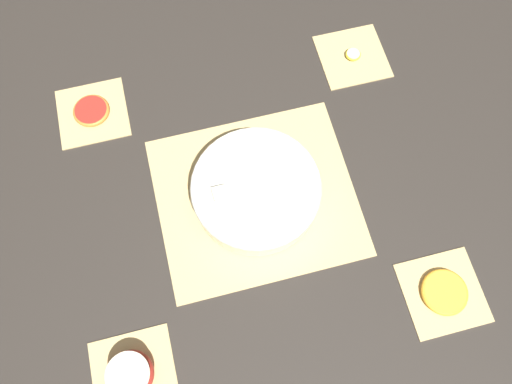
{
  "coord_description": "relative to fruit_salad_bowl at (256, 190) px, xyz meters",
  "views": [
    {
      "loc": [
        0.09,
        0.36,
        1.01
      ],
      "look_at": [
        0.0,
        0.0,
        0.03
      ],
      "focal_mm": 35.0,
      "sensor_mm": 36.0,
      "label": 1
    }
  ],
  "objects": [
    {
      "name": "ground_plane",
      "position": [
        -0.0,
        -0.0,
        -0.04
      ],
      "size": [
        6.0,
        6.0,
        0.0
      ],
      "primitive_type": "plane",
      "color": "#2D2823"
    },
    {
      "name": "fruit_salad_bowl",
      "position": [
        0.0,
        0.0,
        0.0
      ],
      "size": [
        0.27,
        0.27,
        0.08
      ],
      "color": "silver",
      "rests_on": "bamboo_mat_center"
    },
    {
      "name": "bamboo_mat_center",
      "position": [
        -0.0,
        -0.0,
        -0.04
      ],
      "size": [
        0.42,
        0.37,
        0.01
      ],
      "color": "#D6B775",
      "rests_on": "ground_plane"
    },
    {
      "name": "coaster_mat_far_right",
      "position": [
        0.31,
        0.29,
        -0.04
      ],
      "size": [
        0.16,
        0.16,
        0.01
      ],
      "color": "#D6B775",
      "rests_on": "ground_plane"
    },
    {
      "name": "banana_coin_single",
      "position": [
        -0.31,
        -0.29,
        -0.03
      ],
      "size": [
        0.04,
        0.04,
        0.01
      ],
      "color": "beige",
      "rests_on": "coaster_mat_near_left"
    },
    {
      "name": "orange_slice_whole",
      "position": [
        -0.31,
        0.29,
        -0.03
      ],
      "size": [
        0.09,
        0.09,
        0.01
      ],
      "color": "#F9A338",
      "rests_on": "coaster_mat_far_left"
    },
    {
      "name": "coaster_mat_near_right",
      "position": [
        0.31,
        -0.29,
        -0.04
      ],
      "size": [
        0.16,
        0.16,
        0.01
      ],
      "color": "#D6B775",
      "rests_on": "ground_plane"
    },
    {
      "name": "grapefruit_slice",
      "position": [
        0.31,
        -0.29,
        -0.03
      ],
      "size": [
        0.08,
        0.08,
        0.01
      ],
      "color": "red",
      "rests_on": "coaster_mat_near_right"
    },
    {
      "name": "apple_half",
      "position": [
        0.31,
        0.29,
        -0.01
      ],
      "size": [
        0.09,
        0.09,
        0.05
      ],
      "color": "#B72D23",
      "rests_on": "coaster_mat_far_right"
    },
    {
      "name": "coaster_mat_near_left",
      "position": [
        -0.31,
        -0.29,
        -0.04
      ],
      "size": [
        0.16,
        0.16,
        0.01
      ],
      "color": "#D6B775",
      "rests_on": "ground_plane"
    },
    {
      "name": "coaster_mat_far_left",
      "position": [
        -0.31,
        0.29,
        -0.04
      ],
      "size": [
        0.16,
        0.16,
        0.01
      ],
      "color": "#D6B775",
      "rests_on": "ground_plane"
    }
  ]
}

